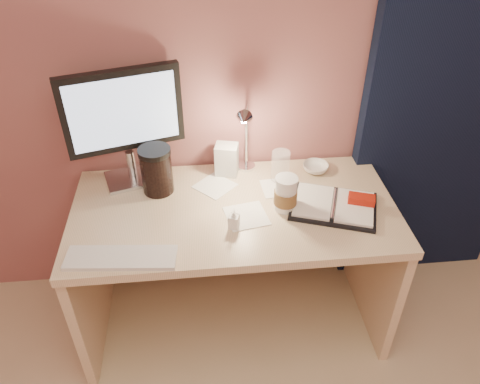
{
  "coord_description": "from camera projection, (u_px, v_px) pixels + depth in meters",
  "views": [
    {
      "loc": [
        -0.14,
        -0.19,
        1.99
      ],
      "look_at": [
        0.02,
        1.33,
        0.85
      ],
      "focal_mm": 35.0,
      "sensor_mm": 36.0,
      "label": 1
    }
  ],
  "objects": [
    {
      "name": "desk",
      "position": [
        233.0,
        235.0,
        2.21
      ],
      "size": [
        1.4,
        0.7,
        0.73
      ],
      "color": "beige",
      "rests_on": "ground"
    },
    {
      "name": "desk_lamp",
      "position": [
        253.0,
        135.0,
        2.05
      ],
      "size": [
        0.11,
        0.23,
        0.37
      ],
      "rotation": [
        0.0,
        0.0,
        -0.18
      ],
      "color": "silver",
      "rests_on": "desk"
    },
    {
      "name": "paper_b",
      "position": [
        278.0,
        188.0,
        2.13
      ],
      "size": [
        0.15,
        0.15,
        0.0
      ],
      "primitive_type": "cube",
      "rotation": [
        0.0,
        0.0,
        0.07
      ],
      "color": "white",
      "rests_on": "desk"
    },
    {
      "name": "paper_c",
      "position": [
        215.0,
        186.0,
        2.14
      ],
      "size": [
        0.22,
        0.22,
        0.0
      ],
      "primitive_type": "cube",
      "rotation": [
        0.0,
        0.0,
        0.77
      ],
      "color": "white",
      "rests_on": "desk"
    },
    {
      "name": "room",
      "position": [
        438.0,
        81.0,
        2.1
      ],
      "size": [
        3.5,
        3.5,
        3.5
      ],
      "color": "#C6B28E",
      "rests_on": "ground"
    },
    {
      "name": "keyboard",
      "position": [
        121.0,
        258.0,
        1.76
      ],
      "size": [
        0.43,
        0.16,
        0.02
      ],
      "primitive_type": "cube",
      "rotation": [
        0.0,
        0.0,
        -0.09
      ],
      "color": "silver",
      "rests_on": "desk"
    },
    {
      "name": "clear_cup",
      "position": [
        280.0,
        166.0,
        2.14
      ],
      "size": [
        0.08,
        0.08,
        0.15
      ],
      "primitive_type": "cylinder",
      "color": "white",
      "rests_on": "desk"
    },
    {
      "name": "dark_jar",
      "position": [
        157.0,
        172.0,
        2.06
      ],
      "size": [
        0.14,
        0.14,
        0.19
      ],
      "primitive_type": "cylinder",
      "color": "black",
      "rests_on": "desk"
    },
    {
      "name": "coffee_cup",
      "position": [
        286.0,
        195.0,
        1.96
      ],
      "size": [
        0.1,
        0.1,
        0.16
      ],
      "color": "white",
      "rests_on": "desk"
    },
    {
      "name": "bowl",
      "position": [
        316.0,
        168.0,
        2.23
      ],
      "size": [
        0.14,
        0.14,
        0.04
      ],
      "primitive_type": "imported",
      "rotation": [
        0.0,
        0.0,
        0.19
      ],
      "color": "silver",
      "rests_on": "desk"
    },
    {
      "name": "paper_a",
      "position": [
        246.0,
        216.0,
        1.97
      ],
      "size": [
        0.19,
        0.19,
        0.0
      ],
      "primitive_type": "cube",
      "rotation": [
        0.0,
        0.0,
        0.19
      ],
      "color": "white",
      "rests_on": "desk"
    },
    {
      "name": "monitor",
      "position": [
        124.0,
        118.0,
        1.99
      ],
      "size": [
        0.5,
        0.24,
        0.54
      ],
      "rotation": [
        0.0,
        0.0,
        0.28
      ],
      "color": "silver",
      "rests_on": "desk"
    },
    {
      "name": "product_box",
      "position": [
        227.0,
        160.0,
        2.18
      ],
      "size": [
        0.12,
        0.1,
        0.15
      ],
      "primitive_type": "cube",
      "rotation": [
        0.0,
        0.0,
        -0.23
      ],
      "color": "silver",
      "rests_on": "desk"
    },
    {
      "name": "planner",
      "position": [
        336.0,
        205.0,
        2.01
      ],
      "size": [
        0.43,
        0.37,
        0.06
      ],
      "rotation": [
        0.0,
        0.0,
        -0.34
      ],
      "color": "black",
      "rests_on": "desk"
    },
    {
      "name": "lotion_bottle",
      "position": [
        234.0,
        219.0,
        1.88
      ],
      "size": [
        0.05,
        0.05,
        0.09
      ],
      "primitive_type": "imported",
      "rotation": [
        0.0,
        0.0,
        -0.36
      ],
      "color": "white",
      "rests_on": "desk"
    }
  ]
}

